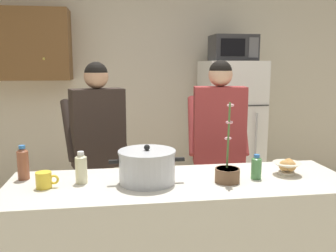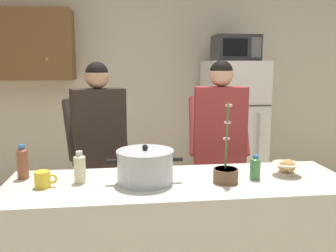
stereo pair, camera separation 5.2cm
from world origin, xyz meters
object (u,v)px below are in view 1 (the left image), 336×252
(person_near_pot, at_px, (98,139))
(bread_bowl, at_px, (287,167))
(coffee_mug, at_px, (44,180))
(bottle_far_corner, at_px, (23,163))
(refrigerator, at_px, (230,134))
(potted_orchid, at_px, (227,172))
(person_by_sink, at_px, (219,136))
(cooking_pot, at_px, (147,166))
(microwave, at_px, (233,48))
(bottle_mid_counter, at_px, (81,168))
(bottle_near_edge, at_px, (256,167))

(person_near_pot, height_order, bread_bowl, person_near_pot)
(coffee_mug, distance_m, bottle_far_corner, 0.25)
(refrigerator, height_order, potted_orchid, refrigerator)
(person_by_sink, relative_size, cooking_pot, 3.65)
(person_by_sink, xyz_separation_m, cooking_pot, (-0.67, -0.77, -0.02))
(microwave, height_order, potted_orchid, microwave)
(person_near_pot, xyz_separation_m, bread_bowl, (1.24, -0.82, -0.06))
(bottle_far_corner, bearing_deg, microwave, 41.42)
(person_by_sink, bearing_deg, refrigerator, 67.34)
(bottle_mid_counter, bearing_deg, person_by_sink, 34.31)
(microwave, xyz_separation_m, bottle_near_edge, (-0.44, -1.85, -0.81))
(bottle_mid_counter, height_order, bottle_far_corner, bottle_far_corner)
(refrigerator, relative_size, person_near_pot, 1.01)
(person_near_pot, bearing_deg, cooking_pot, -68.90)
(microwave, relative_size, bread_bowl, 2.63)
(person_near_pot, relative_size, coffee_mug, 12.58)
(microwave, distance_m, cooking_pot, 2.28)
(person_by_sink, bearing_deg, bottle_far_corner, -157.17)
(refrigerator, height_order, person_near_pot, refrigerator)
(bread_bowl, bearing_deg, person_by_sink, 107.89)
(microwave, relative_size, bottle_far_corner, 2.22)
(person_by_sink, height_order, bottle_far_corner, person_by_sink)
(microwave, height_order, bottle_far_corner, microwave)
(bottle_mid_counter, xyz_separation_m, bottle_far_corner, (-0.36, 0.13, 0.01))
(bottle_far_corner, bearing_deg, cooking_pot, -12.91)
(person_near_pot, relative_size, bread_bowl, 9.02)
(bread_bowl, xyz_separation_m, bottle_mid_counter, (-1.30, 0.02, 0.04))
(bottle_near_edge, xyz_separation_m, bottle_mid_counter, (-1.07, 0.07, 0.02))
(bread_bowl, xyz_separation_m, potted_orchid, (-0.43, -0.09, 0.01))
(coffee_mug, distance_m, bottle_mid_counter, 0.22)
(person_by_sink, distance_m, bottle_mid_counter, 1.29)
(person_by_sink, height_order, coffee_mug, person_by_sink)
(microwave, height_order, bread_bowl, microwave)
(potted_orchid, bearing_deg, bottle_near_edge, 10.55)
(person_by_sink, height_order, cooking_pot, person_by_sink)
(bottle_far_corner, xyz_separation_m, potted_orchid, (1.24, -0.23, -0.04))
(refrigerator, bearing_deg, person_near_pot, -145.44)
(bottle_mid_counter, relative_size, potted_orchid, 0.40)
(person_by_sink, distance_m, bottle_near_edge, 0.80)
(microwave, bearing_deg, coffee_mug, -133.00)
(person_by_sink, bearing_deg, person_near_pot, 175.54)
(bottle_far_corner, bearing_deg, coffee_mug, -49.70)
(cooking_pot, bearing_deg, bottle_near_edge, -2.01)
(bottle_near_edge, distance_m, potted_orchid, 0.20)
(cooking_pot, distance_m, bottle_far_corner, 0.77)
(person_near_pot, distance_m, cooking_pot, 0.91)
(cooking_pot, bearing_deg, bread_bowl, 1.71)
(person_by_sink, relative_size, bread_bowl, 9.10)
(person_near_pot, height_order, potted_orchid, person_near_pot)
(microwave, distance_m, bread_bowl, 1.99)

